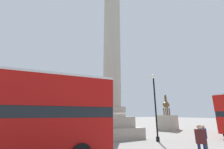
{
  "coord_description": "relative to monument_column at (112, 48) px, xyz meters",
  "views": [
    {
      "loc": [
        -8.04,
        -14.79,
        2.33
      ],
      "look_at": [
        0.0,
        0.0,
        6.82
      ],
      "focal_mm": 24.0,
      "sensor_mm": 36.0,
      "label": 1
    }
  ],
  "objects": [
    {
      "name": "monument_column",
      "position": [
        0.0,
        0.0,
        0.0
      ],
      "size": [
        4.95,
        4.95,
        25.66
      ],
      "color": "#A39E8E",
      "rests_on": "ground_plane"
    },
    {
      "name": "street_lamp",
      "position": [
        2.42,
        -4.13,
        -6.82
      ],
      "size": [
        0.4,
        0.4,
        6.15
      ],
      "color": "black",
      "rests_on": "ground_plane"
    },
    {
      "name": "equestrian_statue",
      "position": [
        11.47,
        2.72,
        -8.71
      ],
      "size": [
        4.47,
        4.08,
        5.51
      ],
      "rotation": [
        0.0,
        0.0,
        0.52
      ],
      "color": "#A39E8E",
      "rests_on": "ground_plane"
    },
    {
      "name": "pedestrian_near_lamp",
      "position": [
        -0.15,
        -9.75,
        -9.08
      ],
      "size": [
        0.48,
        0.47,
        1.82
      ],
      "rotation": [
        0.0,
        0.0,
        5.52
      ],
      "color": "#192347",
      "rests_on": "ground_plane"
    },
    {
      "name": "pedestrian_by_plinth",
      "position": [
        2.3,
        -8.45,
        -9.22
      ],
      "size": [
        0.45,
        0.23,
        1.64
      ],
      "rotation": [
        0.0,
        0.0,
        3.27
      ],
      "color": "#4C473D",
      "rests_on": "ground_plane"
    },
    {
      "name": "ground_plane",
      "position": [
        0.0,
        0.0,
        -10.13
      ],
      "size": [
        200.0,
        200.0,
        0.0
      ],
      "primitive_type": "plane",
      "color": "gray"
    }
  ]
}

